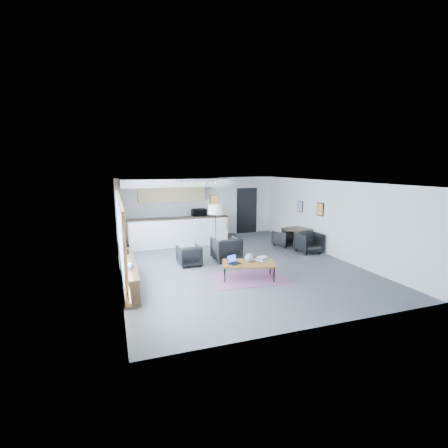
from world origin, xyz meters
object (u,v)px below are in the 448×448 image
object	(u,v)px
coffee_table	(248,264)
floor_lamp	(216,211)
dining_chair_near	(309,243)
microwave	(199,212)
laptop	(233,261)
armchair_right	(226,248)
dining_table	(297,230)
dining_chair_far	(284,239)
book_stack	(262,258)
ceramic_pot	(249,258)
armchair_left	(189,255)

from	to	relation	value
coffee_table	floor_lamp	world-z (taller)	floor_lamp
dining_chair_near	microwave	size ratio (longest dim) A/B	1.17
dining_chair_near	laptop	bearing A→B (deg)	-155.22
armchair_right	microwave	bearing A→B (deg)	-93.10
dining_table	dining_chair_near	size ratio (longest dim) A/B	1.60
dining_chair_far	microwave	world-z (taller)	microwave
book_stack	dining_table	distance (m)	3.68
ceramic_pot	microwave	size ratio (longest dim) A/B	0.42
ceramic_pot	dining_chair_near	bearing A→B (deg)	30.02
armchair_left	dining_chair_near	world-z (taller)	armchair_left
floor_lamp	dining_chair_near	distance (m)	3.55
floor_lamp	dining_chair_near	xyz separation A→B (m)	(3.18, -1.06, -1.18)
dining_chair_far	laptop	bearing A→B (deg)	18.24
book_stack	armchair_right	bearing A→B (deg)	104.33
dining_table	dining_chair_far	bearing A→B (deg)	134.28
coffee_table	armchair_right	size ratio (longest dim) A/B	1.84
floor_lamp	microwave	bearing A→B (deg)	87.40
armchair_right	dining_table	bearing A→B (deg)	-168.79
armchair_left	book_stack	bearing A→B (deg)	133.12
book_stack	microwave	xyz separation A→B (m)	(-0.37, 5.57, 0.62)
book_stack	microwave	bearing A→B (deg)	93.79
dining_chair_near	microwave	bearing A→B (deg)	127.09
coffee_table	armchair_left	bearing A→B (deg)	144.50
laptop	microwave	xyz separation A→B (m)	(0.53, 5.60, 0.60)
laptop	ceramic_pot	distance (m)	0.48
dining_chair_near	dining_chair_far	xyz separation A→B (m)	(-0.37, 1.16, -0.05)
book_stack	dining_chair_far	world-z (taller)	dining_chair_far
laptop	book_stack	distance (m)	0.90
laptop	armchair_right	distance (m)	1.88
coffee_table	dining_table	world-z (taller)	dining_table
laptop	dining_table	xyz separation A→B (m)	(3.59, 2.54, 0.15)
floor_lamp	dining_table	distance (m)	3.30
coffee_table	ceramic_pot	bearing A→B (deg)	50.42
dining_table	dining_chair_near	distance (m)	0.85
coffee_table	microwave	xyz separation A→B (m)	(0.10, 5.65, 0.70)
floor_lamp	dining_table	xyz separation A→B (m)	(3.18, -0.28, -0.84)
armchair_left	floor_lamp	xyz separation A→B (m)	(1.24, 1.15, 1.17)
laptop	dining_chair_near	size ratio (longest dim) A/B	0.57
armchair_left	laptop	bearing A→B (deg)	113.02
armchair_left	dining_chair_far	xyz separation A→B (m)	(4.05, 1.25, -0.06)
ceramic_pot	armchair_left	size ratio (longest dim) A/B	0.35
laptop	dining_chair_far	xyz separation A→B (m)	(3.21, 2.92, -0.24)
laptop	floor_lamp	size ratio (longest dim) A/B	0.22
book_stack	floor_lamp	world-z (taller)	floor_lamp
armchair_right	floor_lamp	distance (m)	1.49
microwave	dining_chair_far	bearing A→B (deg)	-52.46
book_stack	dining_chair_near	distance (m)	3.20
dining_table	dining_chair_far	size ratio (longest dim) A/B	1.86
ceramic_pot	laptop	bearing A→B (deg)	176.17
floor_lamp	book_stack	bearing A→B (deg)	-79.96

